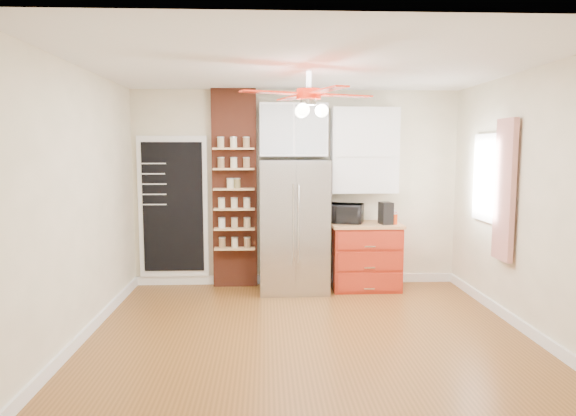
{
  "coord_description": "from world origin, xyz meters",
  "views": [
    {
      "loc": [
        -0.43,
        -5.11,
        1.89
      ],
      "look_at": [
        -0.16,
        0.9,
        1.2
      ],
      "focal_mm": 32.0,
      "sensor_mm": 36.0,
      "label": 1
    }
  ],
  "objects_px": {
    "fridge": "(294,226)",
    "toaster_oven": "(345,213)",
    "coffee_maker": "(386,213)",
    "pantry_jar_oats": "(230,184)",
    "red_cabinet": "(365,256)",
    "canister_left": "(393,219)",
    "ceiling_fan": "(309,95)"
  },
  "relations": [
    {
      "from": "red_cabinet",
      "to": "coffee_maker",
      "type": "relative_size",
      "value": 3.21
    },
    {
      "from": "toaster_oven",
      "to": "coffee_maker",
      "type": "height_order",
      "value": "coffee_maker"
    },
    {
      "from": "red_cabinet",
      "to": "pantry_jar_oats",
      "type": "relative_size",
      "value": 7.64
    },
    {
      "from": "ceiling_fan",
      "to": "coffee_maker",
      "type": "bearing_deg",
      "value": 53.62
    },
    {
      "from": "fridge",
      "to": "red_cabinet",
      "type": "relative_size",
      "value": 1.86
    },
    {
      "from": "canister_left",
      "to": "pantry_jar_oats",
      "type": "bearing_deg",
      "value": 175.43
    },
    {
      "from": "red_cabinet",
      "to": "pantry_jar_oats",
      "type": "xyz_separation_m",
      "value": [
        -1.82,
        0.08,
        0.98
      ]
    },
    {
      "from": "pantry_jar_oats",
      "to": "fridge",
      "type": "bearing_deg",
      "value": -8.41
    },
    {
      "from": "coffee_maker",
      "to": "canister_left",
      "type": "relative_size",
      "value": 2.17
    },
    {
      "from": "fridge",
      "to": "toaster_oven",
      "type": "xyz_separation_m",
      "value": [
        0.69,
        0.08,
        0.16
      ]
    },
    {
      "from": "coffee_maker",
      "to": "pantry_jar_oats",
      "type": "height_order",
      "value": "pantry_jar_oats"
    },
    {
      "from": "ceiling_fan",
      "to": "canister_left",
      "type": "relative_size",
      "value": 10.37
    },
    {
      "from": "fridge",
      "to": "toaster_oven",
      "type": "relative_size",
      "value": 3.7
    },
    {
      "from": "fridge",
      "to": "pantry_jar_oats",
      "type": "height_order",
      "value": "fridge"
    },
    {
      "from": "ceiling_fan",
      "to": "coffee_maker",
      "type": "distance_m",
      "value": 2.41
    },
    {
      "from": "red_cabinet",
      "to": "toaster_oven",
      "type": "distance_m",
      "value": 0.64
    },
    {
      "from": "red_cabinet",
      "to": "coffee_maker",
      "type": "height_order",
      "value": "coffee_maker"
    },
    {
      "from": "coffee_maker",
      "to": "pantry_jar_oats",
      "type": "xyz_separation_m",
      "value": [
        -2.07,
        0.17,
        0.39
      ]
    },
    {
      "from": "toaster_oven",
      "to": "canister_left",
      "type": "relative_size",
      "value": 3.51
    },
    {
      "from": "fridge",
      "to": "canister_left",
      "type": "bearing_deg",
      "value": -2.08
    },
    {
      "from": "ceiling_fan",
      "to": "toaster_oven",
      "type": "distance_m",
      "value": 2.3
    },
    {
      "from": "fridge",
      "to": "canister_left",
      "type": "relative_size",
      "value": 12.96
    },
    {
      "from": "fridge",
      "to": "canister_left",
      "type": "xyz_separation_m",
      "value": [
        1.32,
        -0.05,
        0.09
      ]
    },
    {
      "from": "canister_left",
      "to": "pantry_jar_oats",
      "type": "relative_size",
      "value": 1.1
    },
    {
      "from": "toaster_oven",
      "to": "pantry_jar_oats",
      "type": "distance_m",
      "value": 1.59
    },
    {
      "from": "fridge",
      "to": "ceiling_fan",
      "type": "bearing_deg",
      "value": -88.24
    },
    {
      "from": "pantry_jar_oats",
      "to": "canister_left",
      "type": "bearing_deg",
      "value": -4.57
    },
    {
      "from": "red_cabinet",
      "to": "canister_left",
      "type": "xyz_separation_m",
      "value": [
        0.35,
        -0.1,
        0.52
      ]
    },
    {
      "from": "red_cabinet",
      "to": "ceiling_fan",
      "type": "bearing_deg",
      "value": -118.71
    },
    {
      "from": "fridge",
      "to": "pantry_jar_oats",
      "type": "bearing_deg",
      "value": 171.59
    },
    {
      "from": "coffee_maker",
      "to": "canister_left",
      "type": "bearing_deg",
      "value": -12.99
    },
    {
      "from": "red_cabinet",
      "to": "canister_left",
      "type": "bearing_deg",
      "value": -15.5
    }
  ]
}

